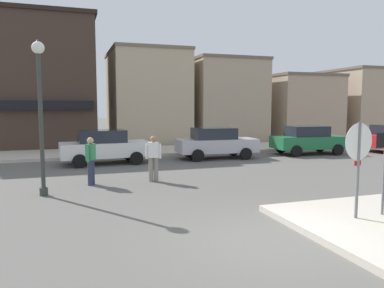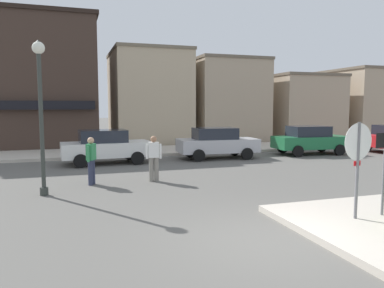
% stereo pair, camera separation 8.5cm
% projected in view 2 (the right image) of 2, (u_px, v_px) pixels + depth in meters
% --- Properties ---
extents(ground_plane, '(160.00, 160.00, 0.00)m').
position_uv_depth(ground_plane, '(272.00, 242.00, 7.30)').
color(ground_plane, '#5B5954').
extents(kerb_far, '(80.00, 4.00, 0.15)m').
position_uv_depth(kerb_far, '(140.00, 151.00, 21.32)').
color(kerb_far, beige).
rests_on(kerb_far, ground).
extents(stop_sign, '(0.81, 0.13, 2.30)m').
position_uv_depth(stop_sign, '(358.00, 158.00, 8.22)').
color(stop_sign, slate).
rests_on(stop_sign, ground).
extents(one_way_sign, '(0.60, 0.09, 2.10)m').
position_uv_depth(one_way_sign, '(384.00, 164.00, 8.51)').
color(one_way_sign, slate).
rests_on(one_way_sign, ground).
extents(lamp_post, '(0.36, 0.36, 4.54)m').
position_uv_depth(lamp_post, '(40.00, 95.00, 10.84)').
color(lamp_post, '#333833').
rests_on(lamp_post, ground).
extents(parked_car_nearest, '(4.10, 2.08, 1.56)m').
position_uv_depth(parked_car_nearest, '(106.00, 146.00, 17.19)').
color(parked_car_nearest, white).
rests_on(parked_car_nearest, ground).
extents(parked_car_second, '(4.08, 2.03, 1.56)m').
position_uv_depth(parked_car_second, '(217.00, 143.00, 18.89)').
color(parked_car_second, '#B7B7BC').
rests_on(parked_car_second, ground).
extents(parked_car_third, '(4.11, 2.10, 1.56)m').
position_uv_depth(parked_car_third, '(310.00, 140.00, 20.55)').
color(parked_car_third, '#1E6B3D').
rests_on(parked_car_third, ground).
extents(pedestrian_crossing_near, '(0.56, 0.29, 1.61)m').
position_uv_depth(pedestrian_crossing_near, '(154.00, 157.00, 13.12)').
color(pedestrian_crossing_near, gray).
rests_on(pedestrian_crossing_near, ground).
extents(pedestrian_crossing_far, '(0.36, 0.53, 1.61)m').
position_uv_depth(pedestrian_crossing_far, '(91.00, 159.00, 12.56)').
color(pedestrian_crossing_far, '#2D334C').
rests_on(pedestrian_crossing_far, ground).
extents(building_corner_shop, '(9.67, 7.51, 8.24)m').
position_uv_depth(building_corner_shop, '(20.00, 83.00, 24.07)').
color(building_corner_shop, '#3D2D26').
rests_on(building_corner_shop, ground).
extents(building_storefront_left_near, '(5.18, 6.85, 6.52)m').
position_uv_depth(building_storefront_left_near, '(148.00, 98.00, 27.05)').
color(building_storefront_left_near, tan).
rests_on(building_storefront_left_near, ground).
extents(building_storefront_left_mid, '(5.22, 6.25, 6.09)m').
position_uv_depth(building_storefront_left_mid, '(223.00, 101.00, 28.49)').
color(building_storefront_left_mid, tan).
rests_on(building_storefront_left_mid, ground).
extents(building_storefront_right_near, '(5.32, 6.75, 5.07)m').
position_uv_depth(building_storefront_right_near, '(295.00, 107.00, 30.52)').
color(building_storefront_right_near, tan).
rests_on(building_storefront_right_near, ground).
extents(building_storefront_right_far, '(8.81, 6.55, 5.72)m').
position_uv_depth(building_storefront_right_far, '(376.00, 104.00, 32.71)').
color(building_storefront_right_far, tan).
rests_on(building_storefront_right_far, ground).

